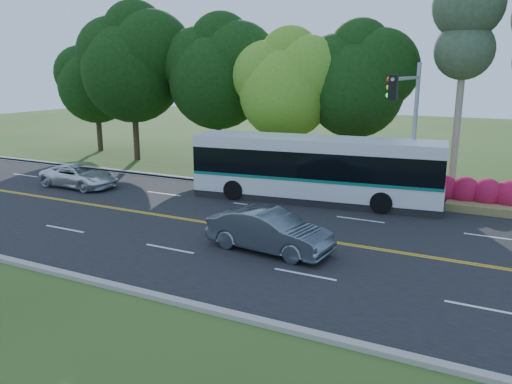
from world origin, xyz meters
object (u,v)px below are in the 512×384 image
at_px(traffic_signal, 409,115).
at_px(transit_bus, 315,170).
at_px(suv, 79,176).
at_px(sedan, 269,231).

relative_size(traffic_signal, transit_bus, 0.55).
height_order(traffic_signal, suv, traffic_signal).
distance_m(traffic_signal, transit_bus, 5.48).
relative_size(transit_bus, sedan, 2.68).
xyz_separation_m(traffic_signal, sedan, (-3.52, -7.39, -3.86)).
distance_m(transit_bus, sedan, 7.86).
bearing_deg(transit_bus, traffic_signal, -11.05).
height_order(transit_bus, sedan, transit_bus).
xyz_separation_m(sedan, suv, (-14.33, 4.65, -0.13)).
bearing_deg(suv, transit_bus, -75.53).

